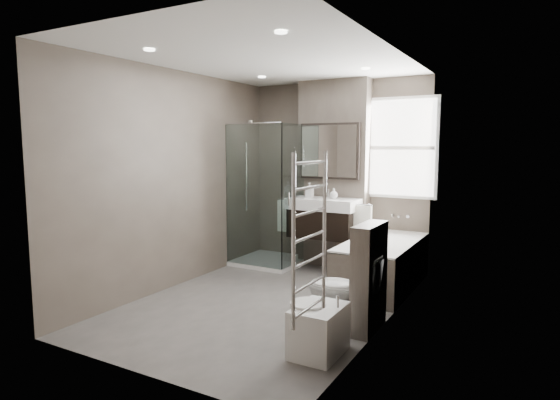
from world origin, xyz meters
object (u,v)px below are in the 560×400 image
Objects in this scene: vanity at (323,217)px; bathtub at (382,262)px; bidet at (318,329)px; toilet at (344,290)px.

vanity is 1.07m from bathtub.
bathtub is at bearing 92.51° from bidet.
vanity is at bearing 113.26° from bidet.
vanity reaches higher than toilet.
toilet is (0.05, -1.37, 0.03)m from bathtub.
bidet is at bearing -66.74° from vanity.
vanity is 1.99m from toilet.
bathtub is at bearing 178.03° from toilet.
bathtub is at bearing -19.37° from vanity.
vanity is at bearing 160.63° from bathtub.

